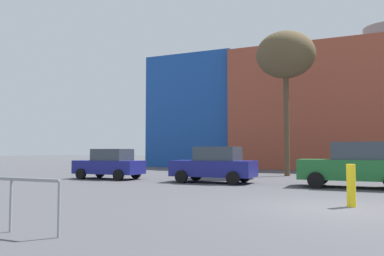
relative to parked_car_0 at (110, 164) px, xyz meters
name	(u,v)px	position (x,y,z in m)	size (l,w,h in m)	color
ground_plane	(333,208)	(12.03, -6.55, -0.82)	(200.00, 200.00, 0.00)	#47474C
parked_car_0	(110,164)	(0.00, 0.00, 0.00)	(3.79, 1.86, 1.64)	navy
parked_car_1	(214,165)	(6.14, 0.00, 0.05)	(4.01, 1.97, 1.74)	navy
parked_car_2	(355,165)	(12.43, 0.00, 0.13)	(4.39, 2.15, 1.90)	#1E662D
bare_tree_0	(286,56)	(8.39, 6.63, 6.64)	(3.65, 3.65, 9.00)	brown
bollard_yellow_0	(351,185)	(12.47, -6.06, -0.23)	(0.24, 0.24, 1.17)	yellow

